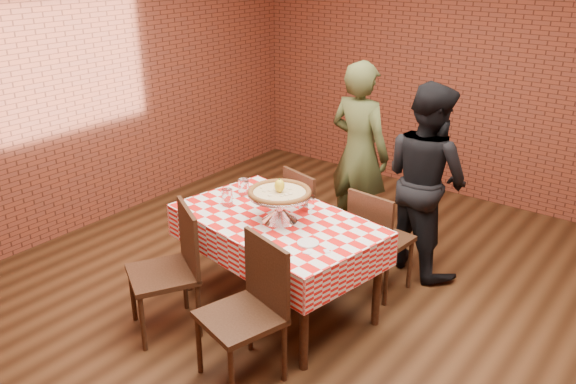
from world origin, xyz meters
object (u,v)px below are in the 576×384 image
at_px(water_glass_left, 227,198).
at_px(water_glass_right, 244,187).
at_px(pizza, 280,193).
at_px(diner_olive, 359,153).
at_px(chair_near_right, 240,315).
at_px(chair_far_right, 382,240).
at_px(table, 277,263).
at_px(pizza_stand, 280,207).
at_px(diner_black, 426,179).
at_px(condiment_caddy, 307,202).
at_px(chair_far_left, 314,215).
at_px(chair_near_left, 162,272).

xyz_separation_m(water_glass_left, water_glass_right, (-0.04, 0.23, 0.00)).
relative_size(pizza, diner_olive, 0.27).
bearing_deg(water_glass_right, chair_near_right, -50.24).
bearing_deg(pizza, diner_olive, 97.46).
bearing_deg(chair_far_right, table, 59.60).
relative_size(pizza, water_glass_right, 3.42).
distance_m(pizza, water_glass_left, 0.51).
xyz_separation_m(pizza_stand, diner_black, (0.56, 1.26, -0.05)).
bearing_deg(condiment_caddy, water_glass_right, -168.44).
bearing_deg(pizza, condiment_caddy, 78.54).
height_order(pizza, diner_black, diner_black).
height_order(table, pizza_stand, pizza_stand).
bearing_deg(diner_olive, diner_black, 173.46).
xyz_separation_m(pizza_stand, chair_far_left, (-0.24, 0.79, -0.42)).
bearing_deg(condiment_caddy, chair_far_left, 123.60).
distance_m(pizza, chair_far_right, 1.01).
bearing_deg(diner_black, water_glass_left, 74.05).
bearing_deg(diner_olive, table, 101.75).
xyz_separation_m(pizza, chair_near_left, (-0.51, -0.71, -0.50)).
xyz_separation_m(pizza_stand, water_glass_left, (-0.48, -0.04, -0.04)).
xyz_separation_m(water_glass_left, chair_far_right, (0.95, 0.76, -0.38)).
height_order(pizza_stand, diner_olive, diner_olive).
xyz_separation_m(chair_near_right, chair_far_left, (-0.52, 1.56, -0.03)).
xyz_separation_m(table, chair_near_left, (-0.47, -0.72, 0.09)).
xyz_separation_m(pizza_stand, diner_olive, (-0.19, 1.43, -0.01)).
height_order(condiment_caddy, chair_near_left, chair_near_left).
height_order(pizza, condiment_caddy, pizza).
bearing_deg(water_glass_left, table, 6.75).
relative_size(condiment_caddy, diner_black, 0.08).
height_order(table, water_glass_right, water_glass_right).
bearing_deg(chair_far_left, chair_near_left, 94.54).
bearing_deg(chair_near_left, chair_near_right, 24.91).
distance_m(chair_far_right, diner_olive, 1.04).
xyz_separation_m(water_glass_left, diner_olive, (0.30, 1.46, 0.02)).
relative_size(table, diner_olive, 0.89).
relative_size(water_glass_left, chair_near_left, 0.14).
distance_m(water_glass_right, diner_olive, 1.27).
height_order(water_glass_left, chair_far_right, water_glass_left).
bearing_deg(water_glass_left, condiment_caddy, 29.33).
bearing_deg(condiment_caddy, chair_far_right, 53.01).
height_order(table, water_glass_left, water_glass_left).
xyz_separation_m(condiment_caddy, chair_far_left, (-0.29, 0.53, -0.38)).
bearing_deg(chair_far_right, pizza, 62.28).
bearing_deg(pizza_stand, diner_black, 66.14).
height_order(chair_far_right, diner_olive, diner_olive).
xyz_separation_m(pizza_stand, chair_near_right, (0.29, -0.77, -0.39)).
height_order(pizza_stand, condiment_caddy, pizza_stand).
relative_size(chair_near_left, chair_far_right, 1.06).
distance_m(pizza_stand, condiment_caddy, 0.27).
relative_size(water_glass_right, chair_near_left, 0.14).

